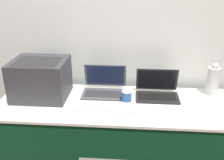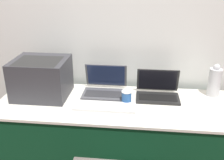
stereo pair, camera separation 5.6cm
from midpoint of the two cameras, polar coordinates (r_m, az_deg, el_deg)
The scene contains 8 objects.
wall_back at distance 2.30m, azimuth 2.63°, elevation 11.48°, with size 8.00×0.05×2.60m.
table at distance 2.28m, azimuth 1.48°, elevation -13.79°, with size 1.87×0.66×0.79m.
printer at distance 2.18m, azimuth -14.43°, elevation 0.73°, with size 0.43×0.37×0.31m.
laptop_left at distance 2.20m, azimuth -0.83°, elevation -1.60°, with size 0.36×0.28×0.23m.
laptop_right at distance 2.18m, azimuth 10.63°, elevation -2.44°, with size 0.34×0.25×0.21m.
external_keyboard at distance 1.99m, azimuth -0.83°, elevation -5.84°, with size 0.47×0.15×0.02m.
coffee_cup at distance 2.04m, azimuth 3.97°, elevation -3.71°, with size 0.08×0.08×0.10m.
metal_pitcher at distance 2.30m, azimuth 22.08°, elevation -0.29°, with size 0.10×0.10×0.27m.
Camera 2 is at (0.17, -1.50, 1.75)m, focal length 42.00 mm.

